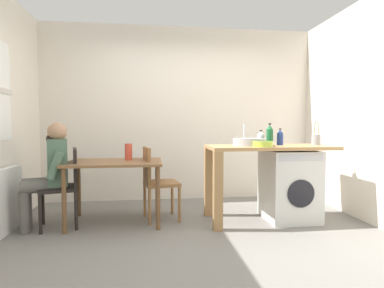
{
  "coord_description": "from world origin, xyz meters",
  "views": [
    {
      "loc": [
        -0.43,
        -3.13,
        1.15
      ],
      "look_at": [
        0.03,
        0.45,
        0.95
      ],
      "focal_mm": 28.75,
      "sensor_mm": 36.0,
      "label": 1
    }
  ],
  "objects_px": {
    "washing_machine": "(289,185)",
    "vase": "(128,152)",
    "mixing_bowl": "(263,144)",
    "utensil_crock": "(316,139)",
    "dining_table": "(115,169)",
    "bottle_clear_small": "(280,138)",
    "chair_person_seat": "(66,183)",
    "bottle_squat_brown": "(270,135)",
    "chair_opposite": "(156,179)",
    "seated_person": "(50,169)",
    "bottle_tall_green": "(261,138)"
  },
  "relations": [
    {
      "from": "vase",
      "to": "dining_table",
      "type": "bearing_deg",
      "value": -146.31
    },
    {
      "from": "bottle_squat_brown",
      "to": "mixing_bowl",
      "type": "xyz_separation_m",
      "value": [
        -0.19,
        -0.26,
        -0.09
      ]
    },
    {
      "from": "chair_person_seat",
      "to": "seated_person",
      "type": "bearing_deg",
      "value": 90.0
    },
    {
      "from": "dining_table",
      "to": "chair_opposite",
      "type": "height_order",
      "value": "chair_opposite"
    },
    {
      "from": "dining_table",
      "to": "seated_person",
      "type": "relative_size",
      "value": 0.92
    },
    {
      "from": "washing_machine",
      "to": "chair_person_seat",
      "type": "bearing_deg",
      "value": 178.6
    },
    {
      "from": "bottle_clear_small",
      "to": "vase",
      "type": "height_order",
      "value": "bottle_clear_small"
    },
    {
      "from": "vase",
      "to": "bottle_clear_small",
      "type": "bearing_deg",
      "value": -5.48
    },
    {
      "from": "seated_person",
      "to": "bottle_clear_small",
      "type": "distance_m",
      "value": 2.74
    },
    {
      "from": "dining_table",
      "to": "mixing_bowl",
      "type": "height_order",
      "value": "mixing_bowl"
    },
    {
      "from": "chair_opposite",
      "to": "bottle_squat_brown",
      "type": "bearing_deg",
      "value": 74.82
    },
    {
      "from": "washing_machine",
      "to": "bottle_tall_green",
      "type": "distance_m",
      "value": 0.67
    },
    {
      "from": "chair_opposite",
      "to": "mixing_bowl",
      "type": "distance_m",
      "value": 1.35
    },
    {
      "from": "seated_person",
      "to": "bottle_tall_green",
      "type": "height_order",
      "value": "seated_person"
    },
    {
      "from": "chair_person_seat",
      "to": "bottle_squat_brown",
      "type": "distance_m",
      "value": 2.49
    },
    {
      "from": "chair_opposite",
      "to": "bottle_tall_green",
      "type": "relative_size",
      "value": 4.8
    },
    {
      "from": "chair_opposite",
      "to": "utensil_crock",
      "type": "height_order",
      "value": "utensil_crock"
    },
    {
      "from": "washing_machine",
      "to": "vase",
      "type": "bearing_deg",
      "value": 172.85
    },
    {
      "from": "washing_machine",
      "to": "bottle_squat_brown",
      "type": "height_order",
      "value": "bottle_squat_brown"
    },
    {
      "from": "chair_person_seat",
      "to": "chair_opposite",
      "type": "distance_m",
      "value": 1.03
    },
    {
      "from": "dining_table",
      "to": "bottle_clear_small",
      "type": "relative_size",
      "value": 5.28
    },
    {
      "from": "chair_opposite",
      "to": "seated_person",
      "type": "relative_size",
      "value": 0.75
    },
    {
      "from": "chair_opposite",
      "to": "washing_machine",
      "type": "distance_m",
      "value": 1.65
    },
    {
      "from": "mixing_bowl",
      "to": "vase",
      "type": "relative_size",
      "value": 1.15
    },
    {
      "from": "seated_person",
      "to": "mixing_bowl",
      "type": "distance_m",
      "value": 2.43
    },
    {
      "from": "chair_opposite",
      "to": "bottle_tall_green",
      "type": "height_order",
      "value": "bottle_tall_green"
    },
    {
      "from": "bottle_tall_green",
      "to": "washing_machine",
      "type": "bearing_deg",
      "value": -22.13
    },
    {
      "from": "dining_table",
      "to": "utensil_crock",
      "type": "height_order",
      "value": "utensil_crock"
    },
    {
      "from": "mixing_bowl",
      "to": "utensil_crock",
      "type": "relative_size",
      "value": 0.77
    },
    {
      "from": "chair_person_seat",
      "to": "bottle_squat_brown",
      "type": "height_order",
      "value": "bottle_squat_brown"
    },
    {
      "from": "seated_person",
      "to": "vase",
      "type": "relative_size",
      "value": 5.96
    },
    {
      "from": "dining_table",
      "to": "seated_person",
      "type": "height_order",
      "value": "seated_person"
    },
    {
      "from": "seated_person",
      "to": "utensil_crock",
      "type": "xyz_separation_m",
      "value": [
        3.19,
        0.03,
        0.32
      ]
    },
    {
      "from": "chair_person_seat",
      "to": "seated_person",
      "type": "distance_m",
      "value": 0.23
    },
    {
      "from": "seated_person",
      "to": "washing_machine",
      "type": "height_order",
      "value": "seated_person"
    },
    {
      "from": "chair_opposite",
      "to": "mixing_bowl",
      "type": "relative_size",
      "value": 3.89
    },
    {
      "from": "bottle_clear_small",
      "to": "chair_opposite",
      "type": "bearing_deg",
      "value": 175.71
    },
    {
      "from": "chair_person_seat",
      "to": "utensil_crock",
      "type": "bearing_deg",
      "value": -104.57
    },
    {
      "from": "chair_person_seat",
      "to": "bottle_clear_small",
      "type": "distance_m",
      "value": 2.61
    },
    {
      "from": "chair_opposite",
      "to": "washing_machine",
      "type": "bearing_deg",
      "value": 73.22
    },
    {
      "from": "bottle_clear_small",
      "to": "dining_table",
      "type": "bearing_deg",
      "value": 177.76
    },
    {
      "from": "bottle_tall_green",
      "to": "mixing_bowl",
      "type": "bearing_deg",
      "value": -106.56
    },
    {
      "from": "bottle_tall_green",
      "to": "bottle_squat_brown",
      "type": "bearing_deg",
      "value": -36.5
    },
    {
      "from": "chair_person_seat",
      "to": "utensil_crock",
      "type": "relative_size",
      "value": 3.0
    },
    {
      "from": "dining_table",
      "to": "bottle_tall_green",
      "type": "bearing_deg",
      "value": -0.47
    },
    {
      "from": "chair_opposite",
      "to": "bottle_squat_brown",
      "type": "height_order",
      "value": "bottle_squat_brown"
    },
    {
      "from": "dining_table",
      "to": "chair_person_seat",
      "type": "relative_size",
      "value": 1.22
    },
    {
      "from": "bottle_clear_small",
      "to": "mixing_bowl",
      "type": "bearing_deg",
      "value": -140.54
    },
    {
      "from": "chair_opposite",
      "to": "vase",
      "type": "bearing_deg",
      "value": -111.39
    },
    {
      "from": "seated_person",
      "to": "utensil_crock",
      "type": "height_order",
      "value": "utensil_crock"
    }
  ]
}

